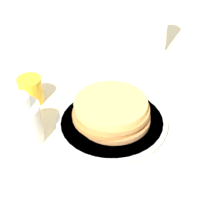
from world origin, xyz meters
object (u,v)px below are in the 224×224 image
(pancake_stack, at_px, (112,111))
(juice_glass, at_px, (31,90))
(cream_jug, at_px, (22,122))
(water_bottle_near, at_px, (157,21))
(plate, at_px, (112,123))

(pancake_stack, bearing_deg, juice_glass, -140.89)
(pancake_stack, xyz_separation_m, cream_jug, (-0.04, -0.20, 0.01))
(cream_jug, relative_size, water_bottle_near, 0.59)
(pancake_stack, bearing_deg, water_bottle_near, 130.88)
(pancake_stack, xyz_separation_m, juice_glass, (-0.17, -0.14, -0.00))
(cream_jug, bearing_deg, pancake_stack, 77.88)
(juice_glass, height_order, cream_jug, cream_jug)
(plate, relative_size, juice_glass, 3.81)
(water_bottle_near, bearing_deg, cream_jug, -67.36)
(pancake_stack, height_order, juice_glass, juice_glass)
(plate, height_order, juice_glass, juice_glass)
(plate, relative_size, pancake_stack, 1.46)
(pancake_stack, bearing_deg, cream_jug, -102.12)
(cream_jug, bearing_deg, juice_glass, 155.48)
(plate, distance_m, cream_jug, 0.21)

